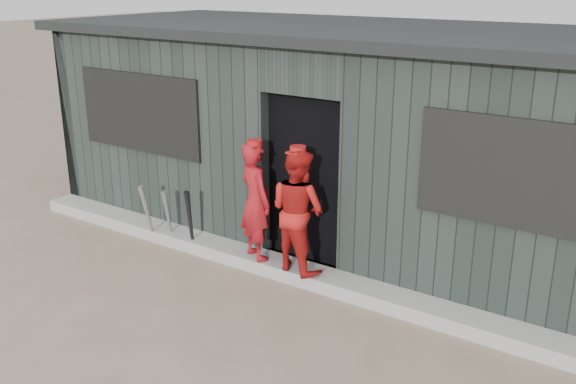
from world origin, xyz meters
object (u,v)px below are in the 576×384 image
Objects in this scene: bat_right at (190,221)px; bat_left at (148,214)px; player_red_right at (298,210)px; player_grey_back at (364,219)px; bat_mid at (168,217)px; dugout at (364,135)px; player_red_left at (255,201)px.

bat_left is at bearing -170.22° from bat_right.
bat_right is 0.59× the size of player_red_right.
bat_left is 2.73m from player_grey_back.
bat_left reaches higher than bat_mid.
player_red_right is 1.01× the size of player_grey_back.
bat_mid is 1.96m from player_red_right.
player_grey_back is (0.52, 0.55, -0.16)m from player_red_right.
dugout reaches higher than player_grey_back.
bat_left is at bearing -142.33° from bat_mid.
player_red_left is (0.93, 0.08, 0.42)m from bat_right.
dugout is (1.35, 1.81, 0.88)m from bat_right.
bat_right reaches higher than bat_left.
bat_mid is 0.88× the size of bat_right.
dugout is at bearing 44.48° from bat_left.
bat_right is (0.61, 0.10, 0.00)m from bat_left.
player_grey_back is at bearing -121.60° from player_red_right.
dugout is (-0.14, 1.73, 0.46)m from player_red_right.
player_red_left is at bearing 1.28° from bat_mid.
player_red_right reaches higher than player_grey_back.
bat_right is 0.60× the size of player_grey_back.
dugout reaches higher than bat_mid.
bat_left is 0.62m from bat_right.
player_red_right is at bearing -155.48° from player_red_left.
bat_left is 2.15m from player_red_right.
bat_right is 2.12m from player_grey_back.
player_red_right is at bearing 1.08° from bat_mid.
player_red_left is 0.56m from player_red_right.
bat_left is at bearing 16.81° from player_red_right.
bat_right is at bearing -126.58° from dugout.
bat_mid is 2.66m from dugout.
dugout reaches higher than bat_right.
player_red_left reaches higher than bat_right.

